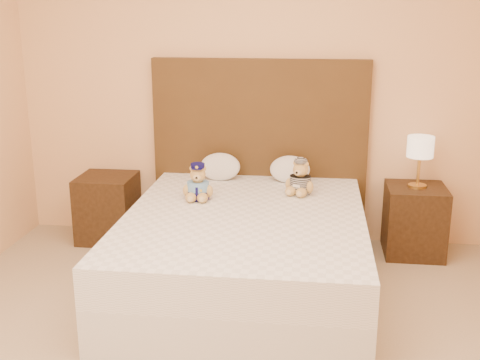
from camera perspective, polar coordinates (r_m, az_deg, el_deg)
name	(u,v)px	position (r m, az deg, el deg)	size (l,w,h in m)	color
room_walls	(227,23)	(3.09, -1.21, 14.66)	(4.04, 4.52, 2.72)	#F6BD86
bed	(245,252)	(4.14, 0.43, -6.83)	(1.60, 2.00, 0.55)	white
headboard	(259,151)	(4.95, 1.84, 2.75)	(1.75, 0.08, 1.50)	#4A3116
nightstand_left	(108,208)	(5.15, -12.43, -2.59)	(0.45, 0.45, 0.55)	#3D2613
nightstand_right	(414,221)	(4.93, 16.20, -3.71)	(0.45, 0.45, 0.55)	#3D2613
lamp	(420,149)	(4.77, 16.72, 2.79)	(0.20, 0.20, 0.40)	gold
teddy_police	(198,182)	(4.32, -4.00, -0.17)	(0.23, 0.22, 0.26)	tan
teddy_prisoner	(300,177)	(4.46, 5.74, 0.26)	(0.23, 0.22, 0.26)	tan
pillow_left	(220,165)	(4.84, -1.90, 1.39)	(0.33, 0.21, 0.23)	white
pillow_right	(290,168)	(4.78, 4.76, 1.14)	(0.32, 0.20, 0.22)	white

